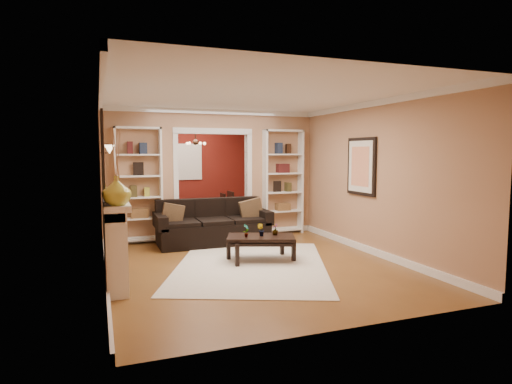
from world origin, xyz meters
name	(u,v)px	position (x,y,z in m)	size (l,w,h in m)	color
floor	(230,248)	(0.00, 0.00, 0.00)	(8.00, 8.00, 0.00)	brown
ceiling	(229,104)	(0.00, 0.00, 2.70)	(8.00, 8.00, 0.00)	white
wall_back	(187,169)	(0.00, 4.00, 1.35)	(8.00, 8.00, 0.00)	#AB7D5A
wall_front	(345,198)	(0.00, -4.00, 1.35)	(8.00, 8.00, 0.00)	#AB7D5A
wall_left	(101,179)	(-2.25, 0.00, 1.35)	(8.00, 8.00, 0.00)	#AB7D5A
wall_right	(334,175)	(2.25, 0.00, 1.35)	(8.00, 8.00, 0.00)	#AB7D5A
partition_wall	(213,174)	(0.00, 1.20, 1.35)	(4.50, 0.15, 2.70)	#AB7D5A
red_back_panel	(187,170)	(0.00, 3.97, 1.32)	(4.44, 0.04, 2.64)	maroon
dining_window	(188,162)	(0.00, 3.93, 1.55)	(0.78, 0.03, 0.98)	#8CA5CC
area_rug	(251,265)	(-0.04, -1.33, 0.01)	(2.33, 3.26, 0.01)	beige
sofa	(213,222)	(-0.20, 0.45, 0.44)	(2.24, 0.97, 0.87)	black
pillow_left	(173,215)	(-0.99, 0.43, 0.63)	(0.40, 0.11, 0.40)	brown
pillow_right	(251,210)	(0.59, 0.43, 0.65)	(0.44, 0.13, 0.44)	brown
coffee_table	(261,248)	(0.22, -1.10, 0.21)	(1.10, 0.60, 0.42)	black
plant_left	(246,231)	(-0.04, -1.10, 0.53)	(0.11, 0.08, 0.22)	#336626
plant_center	(261,230)	(0.22, -1.10, 0.52)	(0.11, 0.09, 0.20)	#336626
plant_right	(275,230)	(0.47, -1.10, 0.51)	(0.10, 0.10, 0.18)	#336626
bookshelf_left	(139,186)	(-1.55, 1.03, 1.15)	(0.90, 0.30, 2.30)	white
bookshelf_right	(283,182)	(1.55, 1.03, 1.15)	(0.90, 0.30, 2.30)	white
fireplace	(116,241)	(-2.09, -1.50, 0.58)	(0.32, 1.70, 1.16)	white
vase	(117,191)	(-2.09, -2.20, 1.34)	(0.34, 0.34, 0.36)	#A4A535
mirror	(103,153)	(-2.23, -1.50, 1.80)	(0.03, 0.95, 1.10)	silver
wall_sconce	(106,151)	(-2.15, 0.55, 1.83)	(0.18, 0.18, 0.22)	#FFE0A5
framed_art	(361,166)	(2.21, -1.00, 1.55)	(0.04, 0.85, 1.05)	black
dining_table	(197,214)	(-0.05, 2.65, 0.30)	(0.94, 1.68, 0.59)	black
dining_chair_nw	(176,213)	(-0.60, 2.35, 0.39)	(0.39, 0.39, 0.78)	black
dining_chair_ne	(221,208)	(0.50, 2.35, 0.44)	(0.43, 0.43, 0.88)	black
dining_chair_sw	(172,210)	(-0.60, 2.95, 0.38)	(0.37, 0.37, 0.75)	black
dining_chair_se	(215,208)	(0.50, 2.95, 0.39)	(0.38, 0.38, 0.77)	black
chandelier	(197,144)	(0.00, 2.70, 2.02)	(0.50, 0.50, 0.30)	#3B261A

